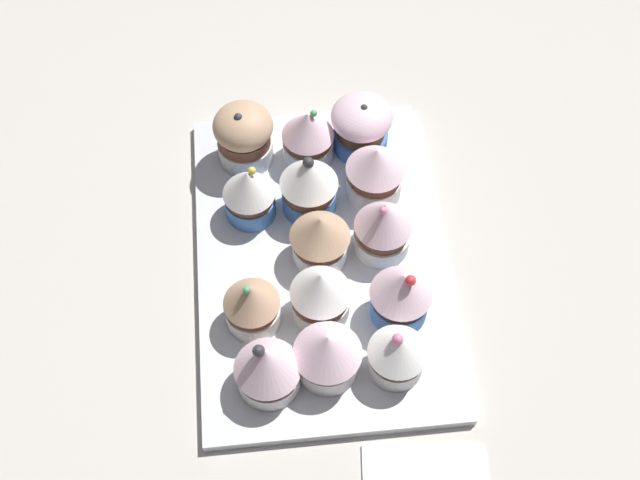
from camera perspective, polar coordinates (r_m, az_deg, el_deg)
ground_plane at (r=89.04cm, az=0.00°, el=-1.94°), size 180.00×180.00×3.00cm
baking_tray at (r=87.23cm, az=0.00°, el=-1.25°), size 38.92×25.65×1.20cm
cupcake_0 at (r=91.37cm, az=-5.26°, el=7.21°), size 6.56×6.56×7.79cm
cupcake_1 at (r=87.00cm, az=-4.91°, el=3.25°), size 5.58×5.58×7.29cm
cupcake_2 at (r=80.36cm, az=-4.73°, el=-4.39°), size 5.57×5.57×6.99cm
cupcake_3 at (r=77.16cm, az=-3.66°, el=-8.72°), size 6.36×6.36×7.45cm
cupcake_4 at (r=91.27cm, az=-0.63°, el=7.24°), size 5.78×5.78×7.44cm
cupcake_5 at (r=86.83cm, az=-0.77°, el=3.82°), size 6.20×6.20×8.03cm
cupcake_6 at (r=83.63cm, az=-0.12°, el=0.18°), size 6.24×6.24×6.83cm
cupcake_7 at (r=80.28cm, az=0.04°, el=-3.69°), size 6.04×6.04×7.23cm
cupcake_8 at (r=77.65cm, az=0.52°, el=-7.77°), size 6.57×6.57×6.84cm
cupcake_9 at (r=92.29cm, az=2.85°, el=7.90°), size 6.78×6.78×7.13cm
cupcake_10 at (r=88.20cm, az=3.82°, el=4.72°), size 6.32×6.32×7.44cm
cupcake_11 at (r=84.33cm, az=4.38°, el=1.01°), size 6.01×6.01×7.84cm
cupcake_12 at (r=80.49cm, az=5.61°, el=-3.72°), size 6.18×6.18×7.69cm
cupcake_13 at (r=78.28cm, az=5.37°, el=-7.75°), size 5.74×5.74×6.69cm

